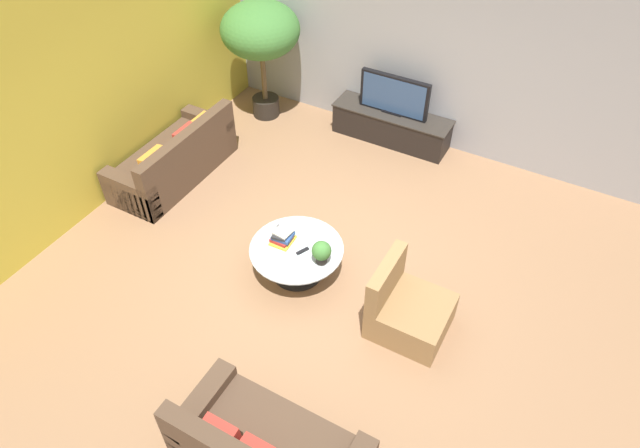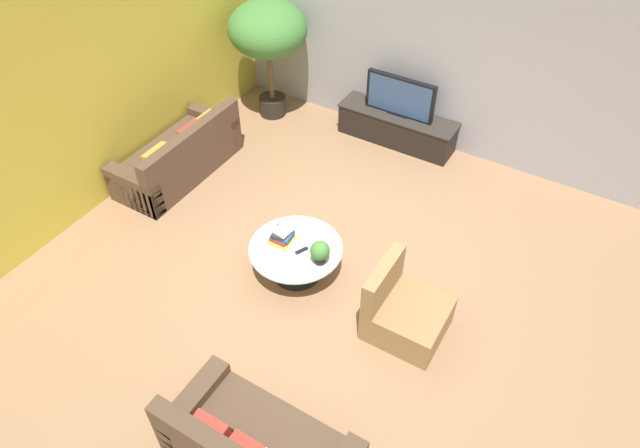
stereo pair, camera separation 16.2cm
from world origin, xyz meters
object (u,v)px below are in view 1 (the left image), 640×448
couch_by_wall (175,160)px  potted_palm_tall (261,34)px  potted_plant_tabletop (321,252)px  media_console (391,126)px  coffee_table (297,255)px  television (394,95)px  armchair_wicker (407,310)px

couch_by_wall → potted_palm_tall: (0.23, 1.99, 1.10)m
couch_by_wall → potted_plant_tabletop: 2.94m
media_console → coffee_table: bearing=-87.3°
coffee_table → potted_plant_tabletop: bearing=-7.5°
television → potted_palm_tall: potted_palm_tall is taller
armchair_wicker → potted_palm_tall: bearing=52.1°
armchair_wicker → potted_palm_tall: 4.77m
coffee_table → potted_plant_tabletop: size_ratio=3.73×
coffee_table → media_console: bearing=92.7°
television → potted_plant_tabletop: (0.51, -3.13, -0.20)m
coffee_table → armchair_wicker: armchair_wicker is taller
coffee_table → couch_by_wall: size_ratio=0.57×
potted_plant_tabletop → media_console: bearing=99.2°
media_console → coffee_table: 3.09m
coffee_table → potted_plant_tabletop: (0.36, -0.05, 0.29)m
armchair_wicker → couch_by_wall: bearing=77.6°
potted_plant_tabletop → coffee_table: bearing=172.5°
television → coffee_table: (0.15, -3.08, -0.49)m
television → couch_by_wall: size_ratio=0.56×
media_console → potted_palm_tall: 2.40m
television → armchair_wicker: 3.59m
media_console → potted_plant_tabletop: potted_plant_tabletop is taller
coffee_table → potted_palm_tall: (-2.23, 2.75, 1.10)m
media_console → potted_palm_tall: potted_palm_tall is taller
potted_plant_tabletop → armchair_wicker: bearing=-2.5°
coffee_table → armchair_wicker: (1.44, -0.09, -0.03)m
television → couch_by_wall: television is taller
media_console → couch_by_wall: bearing=-134.8°
armchair_wicker → potted_palm_tall: potted_palm_tall is taller
media_console → potted_plant_tabletop: bearing=-80.8°
television → coffee_table: size_ratio=0.97×
potted_palm_tall → television: bearing=9.0°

